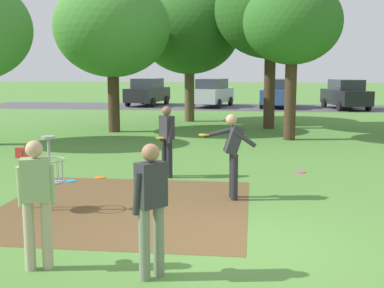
{
  "coord_description": "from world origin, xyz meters",
  "views": [
    {
      "loc": [
        0.17,
        -7.26,
        2.63
      ],
      "look_at": [
        -1.11,
        3.37,
        1.0
      ],
      "focal_mm": 47.57,
      "sensor_mm": 36.0,
      "label": 1
    }
  ],
  "objects_px": {
    "frisbee_far_right": "(70,181)",
    "frisbee_scattered_a": "(301,172)",
    "disc_golf_basket": "(47,170)",
    "player_throwing": "(233,150)",
    "parked_car_center_left": "(212,93)",
    "parked_car_rightmost": "(346,94)",
    "frisbee_by_tee": "(33,167)",
    "tree_mid_right": "(189,32)",
    "tree_near_left": "(271,11)",
    "parked_car_center_right": "(279,93)",
    "player_waiting_right": "(151,203)",
    "frisbee_near_basket": "(41,171)",
    "player_foreground_watching": "(167,137)",
    "parked_car_leftmost": "(148,92)",
    "player_waiting_left": "(36,197)",
    "tree_mid_center": "(292,23)",
    "tree_far_left": "(112,28)",
    "frisbee_mid_grass": "(100,178)"
  },
  "relations": [
    {
      "from": "player_foreground_watching",
      "to": "parked_car_rightmost",
      "type": "bearing_deg",
      "value": 69.6
    },
    {
      "from": "player_waiting_right",
      "to": "tree_near_left",
      "type": "relative_size",
      "value": 0.24
    },
    {
      "from": "frisbee_scattered_a",
      "to": "tree_near_left",
      "type": "relative_size",
      "value": 0.03
    },
    {
      "from": "player_throwing",
      "to": "frisbee_scattered_a",
      "type": "height_order",
      "value": "player_throwing"
    },
    {
      "from": "frisbee_by_tee",
      "to": "tree_mid_right",
      "type": "height_order",
      "value": "tree_mid_right"
    },
    {
      "from": "disc_golf_basket",
      "to": "player_foreground_watching",
      "type": "xyz_separation_m",
      "value": [
        1.71,
        3.09,
        0.21
      ]
    },
    {
      "from": "frisbee_by_tee",
      "to": "tree_far_left",
      "type": "bearing_deg",
      "value": 89.16
    },
    {
      "from": "tree_near_left",
      "to": "player_waiting_right",
      "type": "bearing_deg",
      "value": -96.77
    },
    {
      "from": "player_waiting_right",
      "to": "tree_mid_center",
      "type": "bearing_deg",
      "value": 78.58
    },
    {
      "from": "frisbee_scattered_a",
      "to": "parked_car_rightmost",
      "type": "distance_m",
      "value": 20.44
    },
    {
      "from": "frisbee_by_tee",
      "to": "parked_car_rightmost",
      "type": "relative_size",
      "value": 0.06
    },
    {
      "from": "parked_car_leftmost",
      "to": "disc_golf_basket",
      "type": "bearing_deg",
      "value": -82.28
    },
    {
      "from": "frisbee_near_basket",
      "to": "tree_far_left",
      "type": "distance_m",
      "value": 8.97
    },
    {
      "from": "frisbee_far_right",
      "to": "parked_car_rightmost",
      "type": "distance_m",
      "value": 23.77
    },
    {
      "from": "frisbee_far_right",
      "to": "parked_car_center_right",
      "type": "distance_m",
      "value": 23.14
    },
    {
      "from": "frisbee_far_right",
      "to": "frisbee_scattered_a",
      "type": "height_order",
      "value": "same"
    },
    {
      "from": "frisbee_near_basket",
      "to": "frisbee_mid_grass",
      "type": "height_order",
      "value": "same"
    },
    {
      "from": "player_waiting_right",
      "to": "parked_car_center_left",
      "type": "distance_m",
      "value": 27.72
    },
    {
      "from": "frisbee_far_right",
      "to": "frisbee_near_basket",
      "type": "bearing_deg",
      "value": 137.91
    },
    {
      "from": "tree_mid_right",
      "to": "player_waiting_right",
      "type": "bearing_deg",
      "value": -84.29
    },
    {
      "from": "frisbee_scattered_a",
      "to": "parked_car_center_right",
      "type": "height_order",
      "value": "parked_car_center_right"
    },
    {
      "from": "player_foreground_watching",
      "to": "tree_mid_center",
      "type": "xyz_separation_m",
      "value": [
        3.36,
        6.77,
        3.18
      ]
    },
    {
      "from": "frisbee_by_tee",
      "to": "parked_car_center_right",
      "type": "bearing_deg",
      "value": 70.66
    },
    {
      "from": "tree_near_left",
      "to": "player_waiting_left",
      "type": "bearing_deg",
      "value": -102.13
    },
    {
      "from": "disc_golf_basket",
      "to": "frisbee_scattered_a",
      "type": "height_order",
      "value": "disc_golf_basket"
    },
    {
      "from": "player_throwing",
      "to": "frisbee_by_tee",
      "type": "distance_m",
      "value": 6.01
    },
    {
      "from": "player_waiting_right",
      "to": "frisbee_scattered_a",
      "type": "bearing_deg",
      "value": 70.12
    },
    {
      "from": "player_foreground_watching",
      "to": "player_throwing",
      "type": "xyz_separation_m",
      "value": [
        1.65,
        -1.86,
        0.02
      ]
    },
    {
      "from": "tree_far_left",
      "to": "parked_car_center_right",
      "type": "height_order",
      "value": "tree_far_left"
    },
    {
      "from": "player_throwing",
      "to": "tree_mid_center",
      "type": "bearing_deg",
      "value": 78.84
    },
    {
      "from": "parked_car_center_right",
      "to": "player_waiting_left",
      "type": "bearing_deg",
      "value": -99.06
    },
    {
      "from": "tree_mid_right",
      "to": "parked_car_center_left",
      "type": "xyz_separation_m",
      "value": [
        0.34,
        9.23,
        -3.36
      ]
    },
    {
      "from": "disc_golf_basket",
      "to": "player_throwing",
      "type": "distance_m",
      "value": 3.58
    },
    {
      "from": "player_foreground_watching",
      "to": "parked_car_leftmost",
      "type": "height_order",
      "value": "parked_car_leftmost"
    },
    {
      "from": "frisbee_near_basket",
      "to": "tree_mid_right",
      "type": "xyz_separation_m",
      "value": [
        2.26,
        12.3,
        4.27
      ]
    },
    {
      "from": "tree_mid_center",
      "to": "parked_car_center_left",
      "type": "distance_m",
      "value": 15.91
    },
    {
      "from": "frisbee_far_right",
      "to": "parked_car_center_right",
      "type": "relative_size",
      "value": 0.06
    },
    {
      "from": "player_waiting_left",
      "to": "player_waiting_right",
      "type": "distance_m",
      "value": 1.52
    },
    {
      "from": "player_waiting_left",
      "to": "parked_car_center_right",
      "type": "distance_m",
      "value": 27.74
    },
    {
      "from": "frisbee_by_tee",
      "to": "tree_near_left",
      "type": "bearing_deg",
      "value": 55.93
    },
    {
      "from": "frisbee_near_basket",
      "to": "tree_near_left",
      "type": "bearing_deg",
      "value": 58.7
    },
    {
      "from": "player_waiting_left",
      "to": "parked_car_center_left",
      "type": "xyz_separation_m",
      "value": [
        0.02,
        27.59,
        -0.05
      ]
    },
    {
      "from": "player_waiting_right",
      "to": "tree_far_left",
      "type": "bearing_deg",
      "value": 107.31
    },
    {
      "from": "player_waiting_right",
      "to": "tree_mid_right",
      "type": "distance_m",
      "value": 18.83
    },
    {
      "from": "tree_far_left",
      "to": "parked_car_rightmost",
      "type": "bearing_deg",
      "value": 48.03
    },
    {
      "from": "parked_car_center_left",
      "to": "parked_car_rightmost",
      "type": "height_order",
      "value": "same"
    },
    {
      "from": "player_foreground_watching",
      "to": "player_waiting_left",
      "type": "xyz_separation_m",
      "value": [
        -0.72,
        -5.76,
        0.0
      ]
    },
    {
      "from": "parked_car_center_left",
      "to": "player_waiting_left",
      "type": "bearing_deg",
      "value": -90.04
    },
    {
      "from": "player_throwing",
      "to": "tree_mid_right",
      "type": "distance_m",
      "value": 15.06
    },
    {
      "from": "player_waiting_left",
      "to": "player_waiting_right",
      "type": "height_order",
      "value": "same"
    }
  ]
}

